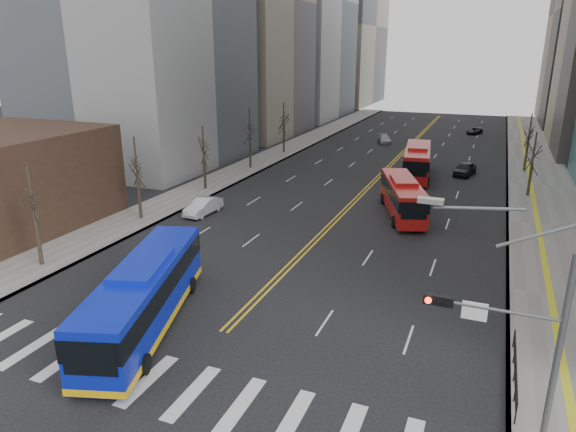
# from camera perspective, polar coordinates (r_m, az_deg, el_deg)

# --- Properties ---
(ground) EXTENTS (220.00, 220.00, 0.00)m
(ground) POSITION_cam_1_polar(r_m,az_deg,el_deg) (24.82, -13.05, -17.97)
(ground) COLOR black
(sidewalk_right) EXTENTS (7.00, 130.00, 0.15)m
(sidewalk_right) POSITION_cam_1_polar(r_m,az_deg,el_deg) (62.93, 26.26, 3.03)
(sidewalk_right) COLOR gray
(sidewalk_right) RESTS_ON ground
(sidewalk_left) EXTENTS (5.00, 130.00, 0.15)m
(sidewalk_left) POSITION_cam_1_polar(r_m,az_deg,el_deg) (68.99, -3.09, 6.08)
(sidewalk_left) COLOR gray
(sidewalk_left) RESTS_ON ground
(crosswalk) EXTENTS (26.70, 4.00, 0.01)m
(crosswalk) POSITION_cam_1_polar(r_m,az_deg,el_deg) (24.82, -13.05, -17.96)
(crosswalk) COLOR silver
(crosswalk) RESTS_ON ground
(centerline) EXTENTS (0.55, 100.00, 0.01)m
(centerline) POSITION_cam_1_polar(r_m,az_deg,el_deg) (73.53, 12.12, 6.39)
(centerline) COLOR gold
(centerline) RESTS_ON ground
(signal_mast) EXTENTS (5.37, 0.37, 9.39)m
(signal_mast) POSITION_cam_1_polar(r_m,az_deg,el_deg) (20.48, 24.04, -11.47)
(signal_mast) COLOR slate
(signal_mast) RESTS_ON ground
(pedestrian_railing) EXTENTS (0.06, 6.06, 1.02)m
(pedestrian_railing) POSITION_cam_1_polar(r_m,az_deg,el_deg) (25.99, 23.94, -15.21)
(pedestrian_railing) COLOR black
(pedestrian_railing) RESTS_ON sidewalk_right
(street_trees) EXTENTS (35.20, 47.20, 7.60)m
(street_trees) POSITION_cam_1_polar(r_m,az_deg,el_deg) (55.04, 1.06, 8.11)
(street_trees) COLOR #2D241B
(street_trees) RESTS_ON ground
(blue_bus) EXTENTS (6.61, 13.36, 3.80)m
(blue_bus) POSITION_cam_1_polar(r_m,az_deg,el_deg) (28.73, -15.63, -8.26)
(blue_bus) COLOR #0C1EB7
(blue_bus) RESTS_ON ground
(red_bus_near) EXTENTS (6.02, 11.03, 3.44)m
(red_bus_near) POSITION_cam_1_polar(r_m,az_deg,el_deg) (47.30, 12.61, 2.33)
(red_bus_near) COLOR #A31411
(red_bus_near) RESTS_ON ground
(red_bus_far) EXTENTS (4.19, 12.21, 3.77)m
(red_bus_far) POSITION_cam_1_polar(r_m,az_deg,el_deg) (62.11, 14.17, 6.11)
(red_bus_far) COLOR #A31411
(red_bus_far) RESTS_ON ground
(car_white) EXTENTS (1.83, 4.56, 1.47)m
(car_white) POSITION_cam_1_polar(r_m,az_deg,el_deg) (47.39, -9.41, 1.07)
(car_white) COLOR silver
(car_white) RESTS_ON ground
(car_dark_mid) EXTENTS (2.74, 4.84, 1.55)m
(car_dark_mid) POSITION_cam_1_polar(r_m,az_deg,el_deg) (64.92, 19.07, 4.97)
(car_dark_mid) COLOR black
(car_dark_mid) RESTS_ON ground
(car_silver) EXTENTS (3.09, 4.63, 1.25)m
(car_silver) POSITION_cam_1_polar(r_m,az_deg,el_deg) (84.44, 10.67, 8.39)
(car_silver) COLOR #9E9EA3
(car_silver) RESTS_ON ground
(car_dark_far) EXTENTS (2.86, 4.35, 1.11)m
(car_dark_far) POSITION_cam_1_polar(r_m,az_deg,el_deg) (97.92, 20.01, 8.89)
(car_dark_far) COLOR black
(car_dark_far) RESTS_ON ground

